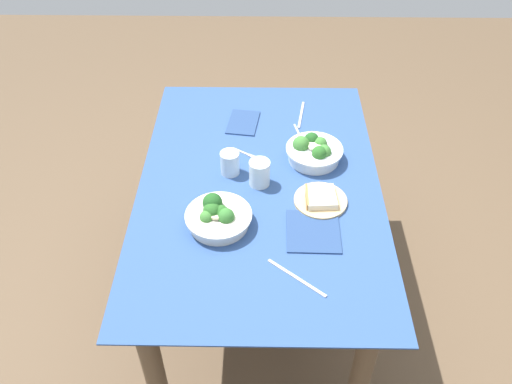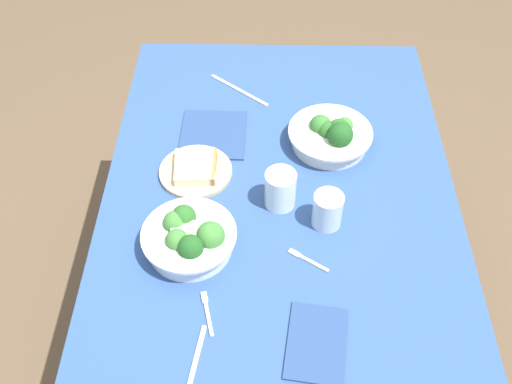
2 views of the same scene
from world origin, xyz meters
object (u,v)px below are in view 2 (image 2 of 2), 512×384
object	(u,v)px
bread_side_plate	(196,170)
napkin_folded_upper	(213,134)
napkin_folded_lower	(317,343)
table_knife_right	(239,90)
water_glass_center	(328,210)
fork_by_far_bowl	(207,311)
broccoli_bowl_far	(190,238)
table_knife_left	(193,370)
water_glass_side	(280,189)
broccoli_bowl_near	(331,135)
fork_by_near_bowl	(306,260)

from	to	relation	value
bread_side_plate	napkin_folded_upper	size ratio (longest dim) A/B	0.98
napkin_folded_lower	table_knife_right	bearing A→B (deg)	13.09
water_glass_center	fork_by_far_bowl	xyz separation A→B (m)	(-0.25, 0.27, -0.04)
bread_side_plate	broccoli_bowl_far	bearing A→B (deg)	-178.07
table_knife_left	napkin_folded_upper	bearing A→B (deg)	9.32
water_glass_side	table_knife_left	distance (m)	0.48
broccoli_bowl_near	fork_by_far_bowl	size ratio (longest dim) A/B	2.06
fork_by_near_bowl	table_knife_left	distance (m)	0.36
fork_by_near_bowl	napkin_folded_upper	world-z (taller)	napkin_folded_upper
napkin_folded_upper	water_glass_side	bearing A→B (deg)	-143.33
water_glass_side	fork_by_far_bowl	size ratio (longest dim) A/B	0.91
table_knife_right	broccoli_bowl_far	bearing A→B (deg)	-59.64
table_knife_left	broccoli_bowl_near	bearing A→B (deg)	-16.84
fork_by_far_bowl	table_knife_right	xyz separation A→B (m)	(0.75, -0.04, -0.00)
table_knife_left	napkin_folded_lower	xyz separation A→B (m)	(0.06, -0.25, 0.00)
table_knife_left	fork_by_far_bowl	bearing A→B (deg)	1.12
broccoli_bowl_far	table_knife_left	world-z (taller)	broccoli_bowl_far
water_glass_side	table_knife_right	bearing A→B (deg)	14.92
broccoli_bowl_far	table_knife_right	distance (m)	0.59
table_knife_left	napkin_folded_lower	bearing A→B (deg)	-67.23
broccoli_bowl_near	water_glass_side	world-z (taller)	broccoli_bowl_near
fork_by_far_bowl	fork_by_near_bowl	bearing A→B (deg)	-71.20
bread_side_plate	water_glass_side	xyz separation A→B (m)	(-0.10, -0.21, 0.04)
table_knife_left	napkin_folded_lower	world-z (taller)	napkin_folded_lower
broccoli_bowl_far	water_glass_center	bearing A→B (deg)	-75.35
table_knife_right	napkin_folded_upper	size ratio (longest dim) A/B	1.14
fork_by_near_bowl	water_glass_side	bearing A→B (deg)	-37.72
table_knife_right	napkin_folded_lower	bearing A→B (deg)	-37.85
napkin_folded_lower	fork_by_near_bowl	bearing A→B (deg)	3.64
fork_by_far_bowl	table_knife_left	bearing A→B (deg)	158.44
water_glass_center	table_knife_right	size ratio (longest dim) A/B	0.41
table_knife_right	napkin_folded_upper	xyz separation A→B (m)	(-0.20, 0.06, 0.00)
water_glass_side	napkin_folded_lower	distance (m)	0.39
broccoli_bowl_near	fork_by_near_bowl	size ratio (longest dim) A/B	2.42
napkin_folded_lower	bread_side_plate	bearing A→B (deg)	31.03
napkin_folded_lower	napkin_folded_upper	bearing A→B (deg)	22.18
fork_by_near_bowl	table_knife_right	distance (m)	0.64
table_knife_left	table_knife_right	world-z (taller)	same
napkin_folded_upper	broccoli_bowl_far	bearing A→B (deg)	176.26
water_glass_side	napkin_folded_lower	xyz separation A→B (m)	(-0.38, -0.07, -0.05)
napkin_folded_upper	fork_by_far_bowl	bearing A→B (deg)	-177.42
water_glass_center	table_knife_right	distance (m)	0.55
water_glass_side	fork_by_far_bowl	distance (m)	0.35
table_knife_left	water_glass_center	bearing A→B (deg)	-27.94
fork_by_far_bowl	fork_by_near_bowl	world-z (taller)	same
water_glass_center	table_knife_left	bearing A→B (deg)	143.37
broccoli_bowl_near	fork_by_near_bowl	xyz separation A→B (m)	(-0.38, 0.08, -0.03)
fork_by_near_bowl	broccoli_bowl_far	bearing A→B (deg)	26.67
broccoli_bowl_near	fork_by_near_bowl	bearing A→B (deg)	168.42
bread_side_plate	table_knife_right	xyz separation A→B (m)	(0.34, -0.10, -0.01)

